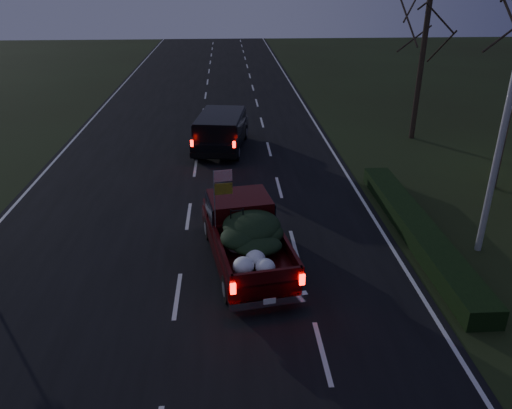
{
  "coord_description": "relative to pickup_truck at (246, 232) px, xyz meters",
  "views": [
    {
      "loc": [
        1.49,
        -11.57,
        8.11
      ],
      "look_at": [
        2.37,
        3.09,
        1.3
      ],
      "focal_mm": 35.0,
      "sensor_mm": 36.0,
      "label": 1
    }
  ],
  "objects": [
    {
      "name": "road_asphalt",
      "position": [
        -1.98,
        -1.72,
        -1.02
      ],
      "size": [
        14.0,
        120.0,
        0.02
      ],
      "primitive_type": "cube",
      "color": "black",
      "rests_on": "ground"
    },
    {
      "name": "pickup_truck",
      "position": [
        0.0,
        0.0,
        0.0
      ],
      "size": [
        2.83,
        5.49,
        2.74
      ],
      "rotation": [
        0.0,
        0.0,
        0.17
      ],
      "color": "#380708",
      "rests_on": "ground"
    },
    {
      "name": "bare_tree_far",
      "position": [
        9.52,
        12.28,
        4.2
      ],
      "size": [
        3.6,
        3.6,
        7.0
      ],
      "color": "black",
      "rests_on": "ground"
    },
    {
      "name": "lead_suv",
      "position": [
        -0.78,
        10.91,
        0.1
      ],
      "size": [
        2.91,
        5.45,
        1.49
      ],
      "rotation": [
        0.0,
        0.0,
        -0.15
      ],
      "color": "black",
      "rests_on": "ground"
    },
    {
      "name": "hedge_row",
      "position": [
        5.82,
        1.28,
        -0.73
      ],
      "size": [
        1.0,
        10.0,
        0.6
      ],
      "primitive_type": "cube",
      "color": "black",
      "rests_on": "ground"
    },
    {
      "name": "ground",
      "position": [
        -1.98,
        -1.72,
        -1.03
      ],
      "size": [
        120.0,
        120.0,
        0.0
      ],
      "primitive_type": "plane",
      "color": "black",
      "rests_on": "ground"
    }
  ]
}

